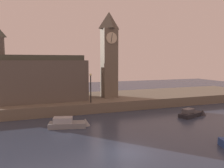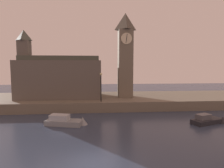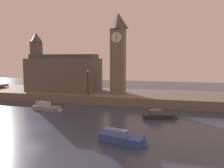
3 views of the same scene
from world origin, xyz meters
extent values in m
plane|color=#2D384C|center=(0.00, 0.00, 0.00)|extent=(120.00, 120.00, 0.00)
cube|color=#6B6051|center=(0.00, 20.00, 0.75)|extent=(70.00, 12.00, 1.50)
cube|color=#6B6051|center=(5.10, 19.05, 7.23)|extent=(2.40, 2.40, 11.46)
cylinder|color=beige|center=(5.10, 17.79, 11.37)|extent=(1.82, 0.12, 1.82)
cube|color=black|center=(5.10, 17.72, 11.37)|extent=(0.27, 0.04, 1.45)
pyramid|color=#4A4339|center=(5.10, 19.05, 14.36)|extent=(2.64, 2.64, 2.80)
cube|color=#5B544C|center=(-5.94, 19.70, 4.62)|extent=(13.64, 6.55, 6.25)
cube|color=#5B544C|center=(-11.87, 19.70, 6.30)|extent=(1.78, 1.78, 9.59)
pyramid|color=#474C42|center=(-11.87, 19.70, 11.98)|extent=(1.96, 1.96, 1.78)
cube|color=#42473D|center=(-5.94, 19.70, 8.15)|extent=(12.96, 3.93, 0.80)
cylinder|color=black|center=(0.82, 15.00, 3.49)|extent=(0.16, 0.16, 3.98)
sphere|color=#F2E099|center=(0.82, 15.00, 5.66)|extent=(0.36, 0.36, 0.36)
cube|color=#2D4C93|center=(10.65, -2.30, 0.34)|extent=(4.50, 2.40, 0.69)
cube|color=#5B7AC1|center=(10.13, -2.30, 0.97)|extent=(2.48, 1.48, 0.57)
cone|color=#2D4C93|center=(12.82, -2.30, 0.38)|extent=(1.37, 1.37, 1.08)
cube|color=gray|center=(-3.56, 8.82, 0.30)|extent=(4.47, 2.52, 0.60)
cube|color=#A8ADB2|center=(-4.07, 8.82, 0.92)|extent=(2.33, 1.58, 0.65)
cone|color=gray|center=(-1.45, 8.82, 0.33)|extent=(1.72, 1.72, 1.05)
cube|color=#232328|center=(13.30, 8.07, 0.26)|extent=(4.23, 2.66, 0.53)
cube|color=#515156|center=(12.82, 8.07, 0.82)|extent=(1.87, 1.49, 0.59)
cone|color=#232328|center=(15.29, 8.07, 0.29)|extent=(1.66, 1.66, 0.99)
camera|label=1|loc=(-7.09, -16.20, 7.71)|focal=35.16mm
camera|label=2|loc=(0.30, -11.78, 6.63)|focal=28.76mm
camera|label=3|loc=(15.62, -23.62, 7.80)|focal=39.15mm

